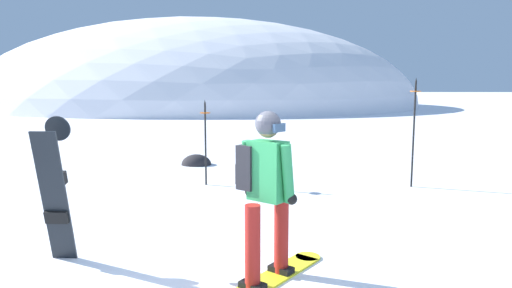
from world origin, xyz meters
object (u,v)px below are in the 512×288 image
at_px(piste_marker_far, 414,125).
at_px(piste_marker_near, 205,136).
at_px(snowboarder_main, 265,192).
at_px(spare_snowboard, 55,190).
at_px(rock_mid, 196,165).

bearing_deg(piste_marker_far, piste_marker_near, -179.83).
xyz_separation_m(snowboarder_main, spare_snowboard, (-2.30, 0.37, -0.09)).
bearing_deg(snowboarder_main, rock_mid, 106.03).
xyz_separation_m(spare_snowboard, rock_mid, (0.42, 6.18, -0.82)).
height_order(snowboarder_main, piste_marker_near, snowboarder_main).
bearing_deg(spare_snowboard, piste_marker_far, 38.13).
bearing_deg(snowboarder_main, spare_snowboard, 170.86).
bearing_deg(rock_mid, spare_snowboard, -93.84).
distance_m(snowboarder_main, rock_mid, 6.88).
bearing_deg(piste_marker_near, snowboarder_main, -73.47).
bearing_deg(snowboarder_main, piste_marker_near, 106.53).
relative_size(piste_marker_near, rock_mid, 2.26).
height_order(snowboarder_main, rock_mid, snowboarder_main).
xyz_separation_m(piste_marker_near, piste_marker_far, (4.03, 0.01, 0.23)).
distance_m(snowboarder_main, spare_snowboard, 2.33).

